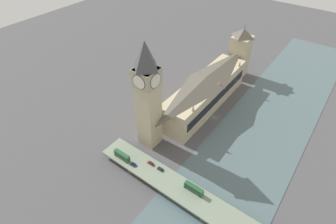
{
  "coord_description": "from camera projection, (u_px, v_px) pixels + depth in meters",
  "views": [
    {
      "loc": [
        -61.31,
        142.2,
        134.64
      ],
      "look_at": [
        17.95,
        35.94,
        20.96
      ],
      "focal_mm": 28.0,
      "sensor_mm": 36.0,
      "label": 1
    }
  ],
  "objects": [
    {
      "name": "double_decker_bus_lead",
      "position": [
        122.0,
        155.0,
        163.22
      ],
      "size": [
        11.62,
        2.65,
        5.02
      ],
      "color": "#235B33",
      "rests_on": "road_bridge"
    },
    {
      "name": "ground_plane",
      "position": [
        214.0,
        117.0,
        202.0
      ],
      "size": [
        600.0,
        600.0,
        0.0
      ],
      "primitive_type": "plane",
      "color": "#4C4C4F"
    },
    {
      "name": "parliament_hall",
      "position": [
        206.0,
        91.0,
        204.05
      ],
      "size": [
        22.4,
        92.79,
        28.29
      ],
      "color": "#C1B28E",
      "rests_on": "ground_plane"
    },
    {
      "name": "clock_tower",
      "position": [
        148.0,
        95.0,
        157.11
      ],
      "size": [
        13.42,
        13.42,
        75.12
      ],
      "color": "#C1B28E",
      "rests_on": "ground_plane"
    },
    {
      "name": "river_water",
      "position": [
        259.0,
        137.0,
        185.78
      ],
      "size": [
        59.06,
        360.0,
        0.3
      ],
      "primitive_type": "cube",
      "color": "#4C6066",
      "rests_on": "ground_plane"
    },
    {
      "name": "car_northbound_tail",
      "position": [
        160.0,
        169.0,
        157.94
      ],
      "size": [
        4.01,
        1.87,
        1.33
      ],
      "color": "black",
      "rests_on": "road_bridge"
    },
    {
      "name": "car_southbound_lead",
      "position": [
        151.0,
        163.0,
        161.13
      ],
      "size": [
        4.78,
        1.76,
        1.48
      ],
      "color": "maroon",
      "rests_on": "road_bridge"
    },
    {
      "name": "car_northbound_lead",
      "position": [
        134.0,
        164.0,
        160.63
      ],
      "size": [
        3.92,
        1.86,
        1.29
      ],
      "color": "navy",
      "rests_on": "road_bridge"
    },
    {
      "name": "double_decker_bus_mid",
      "position": [
        194.0,
        188.0,
        145.5
      ],
      "size": [
        11.72,
        2.65,
        4.72
      ],
      "color": "#235B33",
      "rests_on": "road_bridge"
    },
    {
      "name": "road_bridge",
      "position": [
        209.0,
        208.0,
        140.35
      ],
      "size": [
        150.13,
        15.77,
        5.0
      ],
      "color": "#5D6A59",
      "rests_on": "ground_plane"
    },
    {
      "name": "victoria_tower",
      "position": [
        240.0,
        53.0,
        234.04
      ],
      "size": [
        15.54,
        15.54,
        48.82
      ],
      "color": "#C1B28E",
      "rests_on": "ground_plane"
    }
  ]
}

